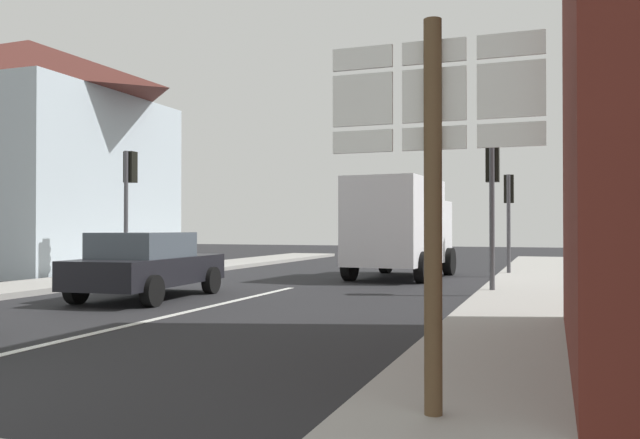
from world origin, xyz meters
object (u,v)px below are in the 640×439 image
at_px(sedan_far, 147,264).
at_px(traffic_light_far_right, 509,201).
at_px(route_sign_post, 433,173).
at_px(delivery_truck, 400,225).
at_px(traffic_light_near_left, 129,185).
at_px(traffic_light_near_right, 492,183).

bearing_deg(sedan_far, traffic_light_far_right, 52.60).
bearing_deg(route_sign_post, delivery_truck, 103.68).
bearing_deg(traffic_light_near_left, traffic_light_near_right, -1.16).
xyz_separation_m(traffic_light_far_right, traffic_light_near_right, (-0.00, -5.98, 0.21)).
relative_size(sedan_far, delivery_truck, 0.84).
bearing_deg(sedan_far, traffic_light_near_left, 130.94).
relative_size(delivery_truck, traffic_light_far_right, 1.58).
relative_size(sedan_far, traffic_light_far_right, 1.32).
bearing_deg(traffic_light_near_right, sedan_far, -154.88).
xyz_separation_m(route_sign_post, traffic_light_near_right, (-0.45, 10.53, 0.62)).
distance_m(route_sign_post, traffic_light_near_right, 10.56).
height_order(sedan_far, route_sign_post, route_sign_post).
xyz_separation_m(route_sign_post, traffic_light_far_right, (-0.45, 16.52, 0.41)).
height_order(sedan_far, traffic_light_near_left, traffic_light_near_left).
relative_size(sedan_far, route_sign_post, 1.35).
xyz_separation_m(delivery_truck, traffic_light_near_right, (3.15, -4.23, 0.97)).
height_order(delivery_truck, traffic_light_far_right, traffic_light_far_right).
distance_m(sedan_far, traffic_light_near_left, 5.12).
bearing_deg(traffic_light_near_left, traffic_light_far_right, 29.49).
relative_size(route_sign_post, traffic_light_near_left, 0.85).
xyz_separation_m(sedan_far, traffic_light_near_left, (-3.08, 3.55, 2.04)).
height_order(route_sign_post, traffic_light_near_right, traffic_light_near_right).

